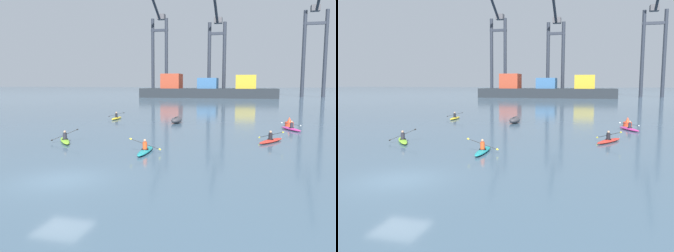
# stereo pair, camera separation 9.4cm
# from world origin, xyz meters

# --- Properties ---
(ground_plane) EXTENTS (800.00, 800.00, 0.00)m
(ground_plane) POSITION_xyz_m (0.00, 0.00, 0.00)
(ground_plane) COLOR #425B70
(container_barge) EXTENTS (44.10, 9.88, 7.82)m
(container_barge) POSITION_xyz_m (-5.66, 97.94, 2.55)
(container_barge) COLOR #1E2328
(container_barge) RESTS_ON ground
(gantry_crane_west) EXTENTS (6.49, 17.75, 36.63)m
(gantry_crane_west) POSITION_xyz_m (-25.85, 112.15, 18.85)
(gantry_crane_west) COLOR #232833
(gantry_crane_west) RESTS_ON ground
(gantry_crane_west_mid) EXTENTS (6.40, 16.57, 32.97)m
(gantry_crane_west_mid) POSITION_xyz_m (-3.72, 106.53, 17.01)
(gantry_crane_west_mid) COLOR #232833
(gantry_crane_west_mid) RESTS_ON ground
(gantry_crane_east_mid) EXTENTS (7.91, 19.68, 40.08)m
(gantry_crane_east_mid) POSITION_xyz_m (28.23, 108.31, 19.35)
(gantry_crane_east_mid) COLOR #232833
(gantry_crane_east_mid) RESTS_ON ground
(capsized_dinghy) EXTENTS (1.23, 2.65, 0.76)m
(capsized_dinghy) POSITION_xyz_m (0.24, 24.68, 0.35)
(capsized_dinghy) COLOR #38383D
(capsized_dinghy) RESTS_ON ground
(channel_buoy) EXTENTS (0.90, 0.90, 1.00)m
(channel_buoy) POSITION_xyz_m (12.83, 24.83, 0.36)
(channel_buoy) COLOR red
(channel_buoy) RESTS_ON ground
(kayak_lime) EXTENTS (2.51, 3.08, 1.06)m
(kayak_lime) POSITION_xyz_m (-5.50, 9.61, 0.17)
(kayak_lime) COLOR #7ABC2D
(kayak_lime) RESTS_ON ground
(kayak_red) EXTENTS (2.28, 3.22, 1.00)m
(kayak_red) POSITION_xyz_m (10.36, 13.45, 0.17)
(kayak_red) COLOR red
(kayak_red) RESTS_ON ground
(kayak_teal) EXTENTS (2.20, 3.42, 1.01)m
(kayak_teal) POSITION_xyz_m (1.96, 7.16, 0.17)
(kayak_teal) COLOR teal
(kayak_teal) RESTS_ON ground
(kayak_yellow) EXTENTS (2.24, 3.42, 0.95)m
(kayak_yellow) POSITION_xyz_m (-8.33, 27.12, 0.17)
(kayak_yellow) COLOR yellow
(kayak_yellow) RESTS_ON ground
(kayak_magenta) EXTENTS (2.06, 3.32, 0.95)m
(kayak_magenta) POSITION_xyz_m (12.66, 21.37, 0.17)
(kayak_magenta) COLOR #C13384
(kayak_magenta) RESTS_ON ground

